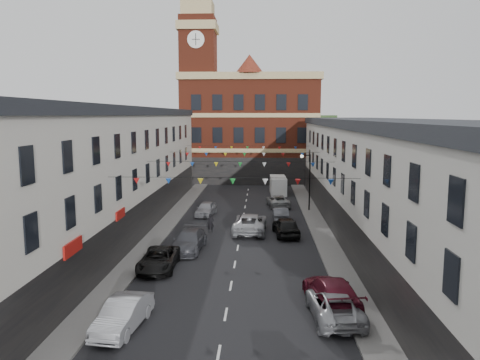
% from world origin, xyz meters
% --- Properties ---
extents(ground, '(160.00, 160.00, 0.00)m').
position_xyz_m(ground, '(0.00, 0.00, 0.00)').
color(ground, black).
rests_on(ground, ground).
extents(pavement_left, '(1.80, 64.00, 0.15)m').
position_xyz_m(pavement_left, '(-6.90, 2.00, 0.07)').
color(pavement_left, '#605E5B').
rests_on(pavement_left, ground).
extents(pavement_right, '(1.80, 64.00, 0.15)m').
position_xyz_m(pavement_right, '(6.90, 2.00, 0.07)').
color(pavement_right, '#605E5B').
rests_on(pavement_right, ground).
extents(terrace_left, '(8.40, 56.00, 10.70)m').
position_xyz_m(terrace_left, '(-11.78, 1.00, 5.35)').
color(terrace_left, silver).
rests_on(terrace_left, ground).
extents(terrace_right, '(8.40, 56.00, 9.70)m').
position_xyz_m(terrace_right, '(11.78, 1.00, 4.85)').
color(terrace_right, '#BAB8AE').
rests_on(terrace_right, ground).
extents(civic_building, '(20.60, 13.30, 18.50)m').
position_xyz_m(civic_building, '(0.00, 37.95, 8.14)').
color(civic_building, maroon).
rests_on(civic_building, ground).
extents(clock_tower, '(5.60, 5.60, 30.00)m').
position_xyz_m(clock_tower, '(-7.50, 35.00, 14.93)').
color(clock_tower, maroon).
rests_on(clock_tower, ground).
extents(distant_hill, '(40.00, 14.00, 10.00)m').
position_xyz_m(distant_hill, '(-4.00, 62.00, 5.00)').
color(distant_hill, '#254520').
rests_on(distant_hill, ground).
extents(street_lamp, '(1.10, 0.36, 6.00)m').
position_xyz_m(street_lamp, '(6.55, 14.00, 3.90)').
color(street_lamp, black).
rests_on(street_lamp, ground).
extents(car_left_b, '(2.06, 4.57, 1.45)m').
position_xyz_m(car_left_b, '(-4.71, -13.85, 0.73)').
color(car_left_b, '#AAACB2').
rests_on(car_left_b, ground).
extents(car_left_c, '(2.34, 4.93, 1.36)m').
position_xyz_m(car_left_c, '(-4.91, -5.20, 0.68)').
color(car_left_c, black).
rests_on(car_left_c, ground).
extents(car_left_d, '(2.44, 5.32, 1.51)m').
position_xyz_m(car_left_d, '(-3.60, -0.88, 0.75)').
color(car_left_d, '#424349').
rests_on(car_left_d, ground).
extents(car_left_e, '(2.11, 4.27, 1.40)m').
position_xyz_m(car_left_e, '(-3.77, 11.40, 0.70)').
color(car_left_e, gray).
rests_on(car_left_e, ground).
extents(car_right_b, '(2.64, 5.16, 1.40)m').
position_xyz_m(car_right_b, '(5.40, -12.26, 0.70)').
color(car_right_b, gray).
rests_on(car_right_b, ground).
extents(car_right_c, '(2.93, 5.70, 1.58)m').
position_xyz_m(car_right_c, '(5.50, -10.77, 0.79)').
color(car_right_c, '#581121').
rests_on(car_right_c, ground).
extents(car_right_d, '(2.40, 4.88, 1.60)m').
position_xyz_m(car_right_d, '(3.85, 3.82, 0.80)').
color(car_right_d, black).
rests_on(car_right_d, ground).
extents(car_right_e, '(1.52, 4.04, 1.32)m').
position_xyz_m(car_right_e, '(3.60, 9.39, 0.66)').
color(car_right_e, '#4F5157').
rests_on(car_right_e, ground).
extents(car_right_f, '(2.78, 4.95, 1.31)m').
position_xyz_m(car_right_f, '(3.60, 16.37, 0.65)').
color(car_right_f, '#999B9D').
rests_on(car_right_f, ground).
extents(moving_car, '(3.00, 6.03, 1.64)m').
position_xyz_m(moving_car, '(0.82, 4.86, 0.82)').
color(moving_car, '#B3B5BA').
rests_on(moving_car, ground).
extents(white_van, '(2.06, 5.05, 2.21)m').
position_xyz_m(white_van, '(3.92, 24.82, 1.11)').
color(white_van, white).
rests_on(white_van, ground).
extents(pedestrian, '(0.61, 0.42, 1.61)m').
position_xyz_m(pedestrian, '(-2.57, 4.64, 0.80)').
color(pedestrian, black).
rests_on(pedestrian, ground).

